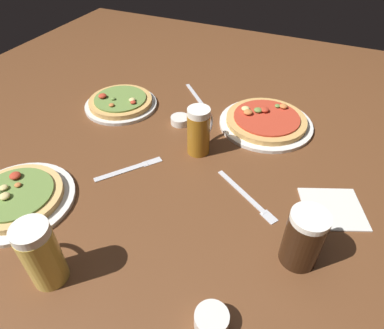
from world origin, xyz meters
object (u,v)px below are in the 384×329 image
Objects in this scene: pizza_plate_side at (266,121)px; beer_mug_pale at (305,237)px; pizza_plate_far at (121,102)px; pizza_plate_near at (16,198)px; ramekin_butter at (180,120)px; fork_spare at (247,196)px; napkin_folded at (333,208)px; beer_mug_dark at (40,253)px; fork_left at (197,97)px; ramekin_sauce at (212,320)px; knife_spare at (129,169)px; beer_mug_amber at (199,131)px.

beer_mug_pale is (0.21, -0.50, 0.06)m from pizza_plate_side.
pizza_plate_near is at bearing -87.97° from pizza_plate_far.
ramekin_butter is 0.41m from fork_spare.
beer_mug_dark is at bearing -140.09° from napkin_folded.
pizza_plate_far reaches higher than fork_left.
beer_mug_pale is at bearing -38.18° from ramekin_butter.
beer_mug_pale is 0.86× the size of fork_left.
pizza_plate_far is 0.25m from ramekin_butter.
pizza_plate_near is 0.74m from fork_left.
knife_spare is at bearing 140.33° from ramekin_sauce.
pizza_plate_far is at bearing 126.90° from knife_spare.
napkin_folded is at bearing 12.79° from fork_spare.
pizza_plate_side is 0.30m from fork_left.
beer_mug_amber is at bearing 143.61° from beer_mug_pale.
beer_mug_dark is 1.13× the size of beer_mug_pale.
pizza_plate_far is at bearing 165.25° from napkin_folded.
knife_spare is at bearing -53.10° from pizza_plate_far.
pizza_plate_near reaches higher than fork_left.
pizza_plate_far is 0.37m from knife_spare.
fork_spare is (0.56, 0.27, -0.01)m from pizza_plate_near.
pizza_plate_near is at bearing -129.06° from pizza_plate_side.
fork_spare is at bearing -167.21° from napkin_folded.
napkin_folded is at bearing 66.32° from ramekin_sauce.
beer_mug_amber reaches higher than fork_left.
napkin_folded is at bearing -14.75° from pizza_plate_far.
beer_mug_amber is 1.05× the size of beer_mug_pale.
fork_left is 0.97× the size of knife_spare.
ramekin_butter is at bearing -85.54° from fork_left.
ramekin_butter is (0.25, -0.01, -0.00)m from pizza_plate_far.
pizza_plate_side is 1.82× the size of knife_spare.
ramekin_butter is 0.32× the size of fork_spare.
pizza_plate_far is at bearing 110.68° from beer_mug_dark.
fork_spare is (0.20, -0.13, -0.07)m from beer_mug_amber.
beer_mug_dark is at bearing -69.32° from pizza_plate_far.
ramekin_sauce is 0.71m from ramekin_butter.
napkin_folded is at bearing -34.57° from fork_left.
pizza_plate_near is at bearing -114.32° from ramekin_butter.
beer_mug_pale is at bearing 61.13° from ramekin_sauce.
beer_mug_dark is at bearing -151.03° from beer_mug_pale.
pizza_plate_near and pizza_plate_far have the same top height.
pizza_plate_near reaches higher than ramekin_sauce.
pizza_plate_far is at bearing -169.21° from pizza_plate_side.
beer_mug_dark is 0.37m from ramekin_sauce.
pizza_plate_far is 1.56× the size of fork_left.
pizza_plate_near is 0.53m from pizza_plate_far.
beer_mug_amber reaches higher than napkin_folded.
napkin_folded is (0.26, -0.31, -0.01)m from pizza_plate_side.
beer_mug_pale reaches higher than fork_left.
napkin_folded is (0.80, -0.21, -0.01)m from pizza_plate_far.
beer_mug_pale is 0.62m from ramekin_butter.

